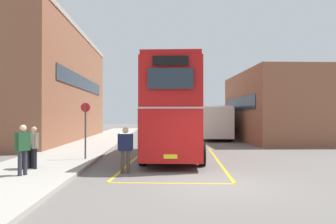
{
  "coord_description": "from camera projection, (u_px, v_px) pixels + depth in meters",
  "views": [
    {
      "loc": [
        -1.69,
        -11.12,
        2.18
      ],
      "look_at": [
        -0.97,
        9.04,
        2.39
      ],
      "focal_mm": 37.47,
      "sensor_mm": 36.0,
      "label": 1
    }
  ],
  "objects": [
    {
      "name": "pedestrian_waiting_far",
      "position": [
        23.0,
        146.0,
        11.96
      ],
      "size": [
        0.43,
        0.54,
        1.73
      ],
      "color": "#2D2D38",
      "rests_on": "sidewalk_left"
    },
    {
      "name": "bay_marking_yellow",
      "position": [
        175.0,
        162.0,
        16.45
      ],
      "size": [
        5.23,
        12.55,
        0.01
      ],
      "color": "gold",
      "rests_on": "ground"
    },
    {
      "name": "sidewalk_left",
      "position": [
        95.0,
        142.0,
        27.71
      ],
      "size": [
        4.0,
        57.6,
        0.14
      ],
      "primitive_type": "cube",
      "color": "#A39E93",
      "rests_on": "ground"
    },
    {
      "name": "single_deck_bus",
      "position": [
        214.0,
        121.0,
        32.99
      ],
      "size": [
        3.3,
        9.87,
        3.02
      ],
      "color": "black",
      "rests_on": "ground"
    },
    {
      "name": "bus_stop_sign",
      "position": [
        85.0,
        125.0,
        16.53
      ],
      "size": [
        0.44,
        0.08,
        2.65
      ],
      "color": "#4C4C51",
      "rests_on": "sidewalk_left"
    },
    {
      "name": "pedestrian_waiting_near",
      "position": [
        34.0,
        145.0,
        13.48
      ],
      "size": [
        0.43,
        0.51,
        1.62
      ],
      "color": "black",
      "rests_on": "sidewalk_left"
    },
    {
      "name": "double_decker_bus",
      "position": [
        174.0,
        109.0,
        18.4
      ],
      "size": [
        3.47,
        10.38,
        4.75
      ],
      "color": "black",
      "rests_on": "ground"
    },
    {
      "name": "pedestrian_boarding",
      "position": [
        125.0,
        147.0,
        13.21
      ],
      "size": [
        0.58,
        0.28,
        1.75
      ],
      "color": "#473828",
      "rests_on": "ground"
    },
    {
      "name": "depot_building_right",
      "position": [
        289.0,
        107.0,
        30.03
      ],
      "size": [
        8.52,
        12.73,
        5.83
      ],
      "color": "brown",
      "rests_on": "ground"
    },
    {
      "name": "litter_bin",
      "position": [
        26.0,
        156.0,
        13.56
      ],
      "size": [
        0.44,
        0.44,
        0.98
      ],
      "color": "black",
      "rests_on": "sidewalk_left"
    },
    {
      "name": "brick_building_left",
      "position": [
        46.0,
        86.0,
        30.91
      ],
      "size": [
        6.63,
        22.76,
        9.55
      ],
      "color": "brown",
      "rests_on": "ground"
    },
    {
      "name": "ground_plane",
      "position": [
        179.0,
        146.0,
        25.54
      ],
      "size": [
        135.6,
        135.6,
        0.0
      ],
      "primitive_type": "plane",
      "color": "#66605B"
    }
  ]
}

